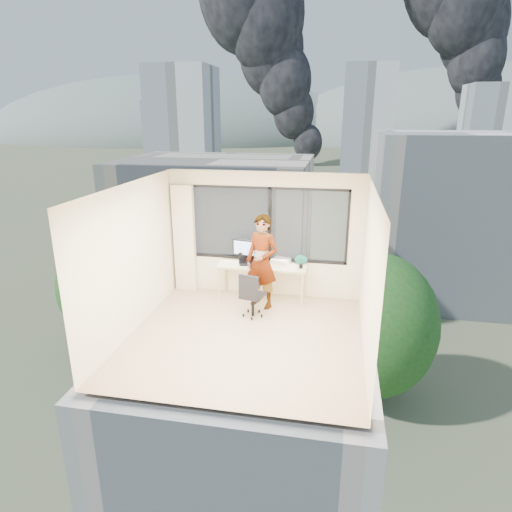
% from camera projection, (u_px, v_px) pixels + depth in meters
% --- Properties ---
extents(floor, '(4.00, 4.00, 0.01)m').
position_uv_depth(floor, '(245.00, 336.00, 7.58)').
color(floor, tan).
rests_on(floor, ground).
extents(ceiling, '(4.00, 4.00, 0.01)m').
position_uv_depth(ceiling, '(244.00, 187.00, 6.76)').
color(ceiling, white).
rests_on(ceiling, ground).
extents(wall_front, '(4.00, 0.01, 2.60)m').
position_uv_depth(wall_front, '(210.00, 320.00, 5.30)').
color(wall_front, '#F4E1BD').
rests_on(wall_front, ground).
extents(wall_left, '(0.01, 4.00, 2.60)m').
position_uv_depth(wall_left, '(132.00, 259.00, 7.52)').
color(wall_left, '#F4E1BD').
rests_on(wall_left, ground).
extents(wall_right, '(0.01, 4.00, 2.60)m').
position_uv_depth(wall_right, '(369.00, 274.00, 6.82)').
color(wall_right, '#F4E1BD').
rests_on(wall_right, ground).
extents(window_wall, '(3.30, 0.16, 1.55)m').
position_uv_depth(window_wall, '(267.00, 224.00, 8.96)').
color(window_wall, black).
rests_on(window_wall, ground).
extents(curtain, '(0.45, 0.14, 2.30)m').
position_uv_depth(curtain, '(184.00, 239.00, 9.28)').
color(curtain, '#F4E3BF').
rests_on(curtain, floor).
extents(desk, '(1.80, 0.60, 0.75)m').
position_uv_depth(desk, '(262.00, 282.00, 9.01)').
color(desk, '#C9B986').
rests_on(desk, floor).
extents(chair, '(0.55, 0.55, 0.91)m').
position_uv_depth(chair, '(253.00, 294.00, 8.21)').
color(chair, black).
rests_on(chair, floor).
extents(person, '(0.80, 0.66, 1.87)m').
position_uv_depth(person, '(262.00, 262.00, 8.50)').
color(person, '#2D2D33').
rests_on(person, floor).
extents(monitor, '(0.50, 0.18, 0.49)m').
position_uv_depth(monitor, '(244.00, 251.00, 8.95)').
color(monitor, black).
rests_on(monitor, desk).
extents(game_console, '(0.42, 0.39, 0.08)m').
position_uv_depth(game_console, '(281.00, 261.00, 9.01)').
color(game_console, white).
rests_on(game_console, desk).
extents(laptop, '(0.40, 0.41, 0.20)m').
position_uv_depth(laptop, '(247.00, 260.00, 8.89)').
color(laptop, black).
rests_on(laptop, desk).
extents(cellphone, '(0.12, 0.06, 0.01)m').
position_uv_depth(cellphone, '(261.00, 267.00, 8.75)').
color(cellphone, black).
rests_on(cellphone, desk).
extents(pen_cup, '(0.08, 0.08, 0.09)m').
position_uv_depth(pen_cup, '(301.00, 266.00, 8.67)').
color(pen_cup, black).
rests_on(pen_cup, desk).
extents(handbag, '(0.29, 0.21, 0.20)m').
position_uv_depth(handbag, '(301.00, 259.00, 8.90)').
color(handbag, '#0D5142').
rests_on(handbag, desk).
extents(exterior_ground, '(400.00, 400.00, 0.04)m').
position_uv_depth(exterior_ground, '(334.00, 179.00, 123.96)').
color(exterior_ground, '#515B3D').
rests_on(exterior_ground, ground).
extents(near_bldg_a, '(16.00, 12.00, 14.00)m').
position_uv_depth(near_bldg_a, '(218.00, 238.00, 39.36)').
color(near_bldg_a, beige).
rests_on(near_bldg_a, exterior_ground).
extents(near_bldg_b, '(14.00, 13.00, 16.00)m').
position_uv_depth(near_bldg_b, '(446.00, 217.00, 42.80)').
color(near_bldg_b, white).
rests_on(near_bldg_b, exterior_ground).
extents(far_tower_a, '(14.00, 14.00, 28.00)m').
position_uv_depth(far_tower_a, '(184.00, 130.00, 102.45)').
color(far_tower_a, silver).
rests_on(far_tower_a, exterior_ground).
extents(far_tower_b, '(13.00, 13.00, 30.00)m').
position_uv_depth(far_tower_b, '(367.00, 124.00, 117.87)').
color(far_tower_b, silver).
rests_on(far_tower_b, exterior_ground).
extents(far_tower_c, '(15.00, 15.00, 26.00)m').
position_uv_depth(far_tower_c, '(489.00, 130.00, 130.62)').
color(far_tower_c, silver).
rests_on(far_tower_c, exterior_ground).
extents(far_tower_d, '(16.00, 14.00, 22.00)m').
position_uv_depth(far_tower_d, '(171.00, 132.00, 159.14)').
color(far_tower_d, silver).
rests_on(far_tower_d, exterior_ground).
extents(hill_a, '(288.00, 216.00, 90.00)m').
position_uv_depth(hill_a, '(179.00, 138.00, 331.88)').
color(hill_a, slate).
rests_on(hill_a, exterior_ground).
extents(hill_b, '(300.00, 220.00, 96.00)m').
position_uv_depth(hill_b, '(490.00, 141.00, 292.98)').
color(hill_b, slate).
rests_on(hill_b, exterior_ground).
extents(tree_a, '(7.00, 7.00, 8.00)m').
position_uv_depth(tree_a, '(105.00, 297.00, 34.06)').
color(tree_a, '#1A4F1A').
rests_on(tree_a, exterior_ground).
extents(tree_b, '(7.60, 7.60, 9.00)m').
position_uv_depth(tree_b, '(372.00, 340.00, 26.64)').
color(tree_b, '#1A4F1A').
rests_on(tree_b, exterior_ground).
extents(smoke_plume_b, '(30.00, 18.00, 70.00)m').
position_uv_depth(smoke_plume_b, '(507.00, 41.00, 148.12)').
color(smoke_plume_b, black).
rests_on(smoke_plume_b, exterior_ground).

